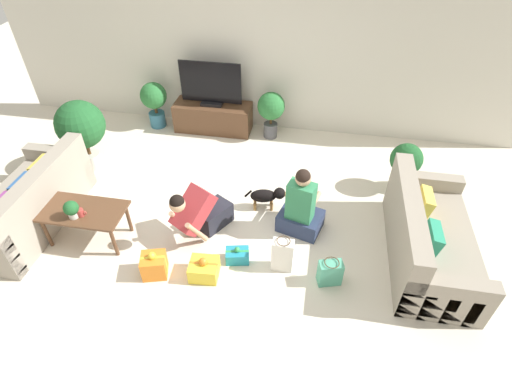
{
  "coord_description": "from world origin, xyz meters",
  "views": [
    {
      "loc": [
        1.04,
        -3.43,
        3.64
      ],
      "look_at": [
        0.38,
        0.27,
        0.45
      ],
      "focal_mm": 28.0,
      "sensor_mm": 36.0,
      "label": 1
    }
  ],
  "objects_px": {
    "sofa_left": "(29,205)",
    "potted_plant_back_right": "(271,109)",
    "person_sitting": "(301,209)",
    "mug": "(81,213)",
    "tv_console": "(213,117)",
    "potted_plant_back_left": "(154,100)",
    "potted_plant_corner_left": "(81,127)",
    "person_kneeling": "(200,212)",
    "dog": "(268,196)",
    "gift_box_a": "(204,269)",
    "gift_bag_a": "(330,273)",
    "gift_bag_b": "(283,255)",
    "tv": "(211,86)",
    "coffee_table": "(84,214)",
    "potted_plant_corner_right": "(405,163)",
    "gift_box_c": "(154,265)",
    "sofa_right": "(427,239)",
    "gift_box_b": "(237,255)",
    "tabletop_plant": "(71,209)"
  },
  "relations": [
    {
      "from": "person_kneeling",
      "to": "gift_bag_b",
      "type": "xyz_separation_m",
      "value": [
        1.05,
        -0.38,
        -0.13
      ]
    },
    {
      "from": "coffee_table",
      "to": "potted_plant_back_right",
      "type": "height_order",
      "value": "potted_plant_back_right"
    },
    {
      "from": "person_sitting",
      "to": "gift_bag_a",
      "type": "height_order",
      "value": "person_sitting"
    },
    {
      "from": "sofa_left",
      "to": "potted_plant_back_right",
      "type": "distance_m",
      "value": 3.71
    },
    {
      "from": "tv",
      "to": "mug",
      "type": "bearing_deg",
      "value": -105.78
    },
    {
      "from": "potted_plant_back_left",
      "to": "person_sitting",
      "type": "height_order",
      "value": "person_sitting"
    },
    {
      "from": "gift_box_a",
      "to": "gift_bag_a",
      "type": "xyz_separation_m",
      "value": [
        1.38,
        0.15,
        0.05
      ]
    },
    {
      "from": "tv_console",
      "to": "person_kneeling",
      "type": "height_order",
      "value": "person_kneeling"
    },
    {
      "from": "gift_bag_a",
      "to": "potted_plant_corner_right",
      "type": "bearing_deg",
      "value": 63.36
    },
    {
      "from": "gift_box_a",
      "to": "gift_bag_b",
      "type": "xyz_separation_m",
      "value": [
        0.84,
        0.26,
        0.11
      ]
    },
    {
      "from": "potted_plant_back_right",
      "to": "sofa_right",
      "type": "bearing_deg",
      "value": -46.85
    },
    {
      "from": "potted_plant_corner_right",
      "to": "person_sitting",
      "type": "bearing_deg",
      "value": -141.16
    },
    {
      "from": "tv",
      "to": "person_kneeling",
      "type": "relative_size",
      "value": 1.19
    },
    {
      "from": "tv",
      "to": "mug",
      "type": "distance_m",
      "value": 2.96
    },
    {
      "from": "person_kneeling",
      "to": "gift_bag_a",
      "type": "bearing_deg",
      "value": 14.01
    },
    {
      "from": "gift_box_c",
      "to": "sofa_left",
      "type": "bearing_deg",
      "value": 164.01
    },
    {
      "from": "person_kneeling",
      "to": "tabletop_plant",
      "type": "height_order",
      "value": "person_kneeling"
    },
    {
      "from": "gift_bag_a",
      "to": "person_kneeling",
      "type": "bearing_deg",
      "value": 162.83
    },
    {
      "from": "tv_console",
      "to": "sofa_right",
      "type": "bearing_deg",
      "value": -36.7
    },
    {
      "from": "tv_console",
      "to": "gift_bag_a",
      "type": "relative_size",
      "value": 3.86
    },
    {
      "from": "potted_plant_back_right",
      "to": "gift_bag_a",
      "type": "bearing_deg",
      "value": -69.29
    },
    {
      "from": "tv",
      "to": "potted_plant_back_left",
      "type": "bearing_deg",
      "value": -177.11
    },
    {
      "from": "potted_plant_back_right",
      "to": "tv_console",
      "type": "bearing_deg",
      "value": 177.11
    },
    {
      "from": "potted_plant_corner_left",
      "to": "person_kneeling",
      "type": "distance_m",
      "value": 2.31
    },
    {
      "from": "potted_plant_corner_left",
      "to": "potted_plant_back_right",
      "type": "xyz_separation_m",
      "value": [
        2.53,
        1.31,
        -0.18
      ]
    },
    {
      "from": "coffee_table",
      "to": "gift_bag_b",
      "type": "distance_m",
      "value": 2.38
    },
    {
      "from": "mug",
      "to": "potted_plant_corner_left",
      "type": "bearing_deg",
      "value": 116.8
    },
    {
      "from": "sofa_left",
      "to": "sofa_right",
      "type": "relative_size",
      "value": 1.0
    },
    {
      "from": "coffee_table",
      "to": "gift_bag_a",
      "type": "xyz_separation_m",
      "value": [
        2.91,
        -0.17,
        -0.25
      ]
    },
    {
      "from": "potted_plant_corner_right",
      "to": "gift_bag_b",
      "type": "distance_m",
      "value": 2.26
    },
    {
      "from": "sofa_right",
      "to": "tv_console",
      "type": "height_order",
      "value": "sofa_right"
    },
    {
      "from": "potted_plant_back_right",
      "to": "person_kneeling",
      "type": "relative_size",
      "value": 0.94
    },
    {
      "from": "person_kneeling",
      "to": "gift_box_b",
      "type": "distance_m",
      "value": 0.69
    },
    {
      "from": "tv_console",
      "to": "potted_plant_back_left",
      "type": "height_order",
      "value": "potted_plant_back_left"
    },
    {
      "from": "sofa_right",
      "to": "person_kneeling",
      "type": "distance_m",
      "value": 2.65
    },
    {
      "from": "tv",
      "to": "person_sitting",
      "type": "xyz_separation_m",
      "value": [
        1.67,
        -2.14,
        -0.46
      ]
    },
    {
      "from": "potted_plant_corner_left",
      "to": "gift_box_c",
      "type": "relative_size",
      "value": 3.16
    },
    {
      "from": "potted_plant_back_right",
      "to": "gift_box_c",
      "type": "relative_size",
      "value": 2.32
    },
    {
      "from": "person_kneeling",
      "to": "dog",
      "type": "xyz_separation_m",
      "value": [
        0.73,
        0.6,
        -0.13
      ]
    },
    {
      "from": "person_sitting",
      "to": "mug",
      "type": "distance_m",
      "value": 2.57
    },
    {
      "from": "tv_console",
      "to": "potted_plant_corner_left",
      "type": "relative_size",
      "value": 1.2
    },
    {
      "from": "potted_plant_back_left",
      "to": "gift_bag_b",
      "type": "distance_m",
      "value": 3.75
    },
    {
      "from": "gift_box_a",
      "to": "tabletop_plant",
      "type": "xyz_separation_m",
      "value": [
        -1.56,
        0.19,
        0.48
      ]
    },
    {
      "from": "tv",
      "to": "mug",
      "type": "height_order",
      "value": "tv"
    },
    {
      "from": "potted_plant_corner_left",
      "to": "gift_bag_b",
      "type": "distance_m",
      "value": 3.43
    },
    {
      "from": "mug",
      "to": "potted_plant_back_right",
      "type": "bearing_deg",
      "value": 57.22
    },
    {
      "from": "potted_plant_back_left",
      "to": "coffee_table",
      "type": "bearing_deg",
      "value": -86.73
    },
    {
      "from": "person_kneeling",
      "to": "dog",
      "type": "distance_m",
      "value": 0.95
    },
    {
      "from": "person_kneeling",
      "to": "tv_console",
      "type": "bearing_deg",
      "value": 132.46
    },
    {
      "from": "person_sitting",
      "to": "gift_box_c",
      "type": "relative_size",
      "value": 2.82
    }
  ]
}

